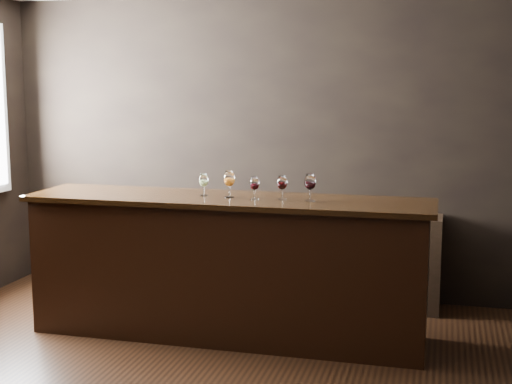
% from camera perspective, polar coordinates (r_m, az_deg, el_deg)
% --- Properties ---
extents(ground, '(5.00, 5.00, 0.00)m').
position_cam_1_polar(ground, '(4.96, -6.32, -15.01)').
color(ground, black).
rests_on(ground, ground).
extents(room_shell, '(5.02, 4.52, 2.81)m').
position_cam_1_polar(room_shell, '(4.74, -8.83, 6.41)').
color(room_shell, black).
rests_on(room_shell, ground).
extents(bar_counter, '(3.08, 0.68, 1.08)m').
position_cam_1_polar(bar_counter, '(5.64, -2.28, -6.23)').
color(bar_counter, black).
rests_on(bar_counter, ground).
extents(bar_top, '(3.18, 0.76, 0.04)m').
position_cam_1_polar(bar_top, '(5.52, -2.32, -0.63)').
color(bar_top, black).
rests_on(bar_top, bar_counter).
extents(back_bar_shelf, '(2.34, 0.40, 0.84)m').
position_cam_1_polar(back_bar_shelf, '(6.56, 4.27, -5.17)').
color(back_bar_shelf, black).
rests_on(back_bar_shelf, ground).
extents(glass_white, '(0.07, 0.07, 0.17)m').
position_cam_1_polar(glass_white, '(5.60, -4.21, 0.90)').
color(glass_white, white).
rests_on(glass_white, bar_top).
extents(glass_amber, '(0.09, 0.09, 0.21)m').
position_cam_1_polar(glass_amber, '(5.50, -2.15, 1.02)').
color(glass_amber, white).
rests_on(glass_amber, bar_top).
extents(glass_red_a, '(0.07, 0.07, 0.17)m').
position_cam_1_polar(glass_red_a, '(5.41, -0.12, 0.65)').
color(glass_red_a, white).
rests_on(glass_red_a, bar_top).
extents(glass_red_b, '(0.08, 0.08, 0.18)m').
position_cam_1_polar(glass_red_b, '(5.40, 2.11, 0.70)').
color(glass_red_b, white).
rests_on(glass_red_b, bar_top).
extents(glass_red_c, '(0.09, 0.09, 0.21)m').
position_cam_1_polar(glass_red_c, '(5.34, 4.35, 0.76)').
color(glass_red_c, white).
rests_on(glass_red_c, bar_top).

